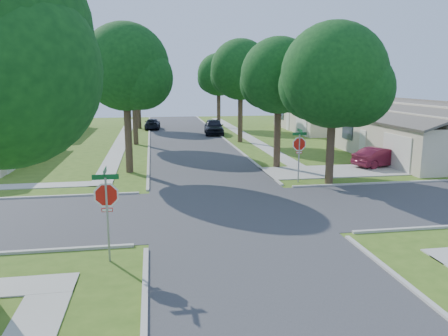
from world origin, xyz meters
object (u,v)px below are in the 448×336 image
Objects in this scene: house_nw_far at (33,118)px; car_curb_west at (152,124)px; tree_e_near at (279,79)px; tree_w_near at (126,71)px; car_driveway at (380,157)px; tree_w_mid at (134,69)px; house_ne_near at (418,137)px; stop_sign_ne at (299,146)px; house_ne_far at (324,117)px; tree_e_far at (219,77)px; stop_sign_sw at (107,199)px; tree_e_mid at (241,72)px; tree_ne_corner at (335,80)px; car_curb_east at (214,127)px; tree_w_far at (138,81)px.

house_nw_far is 3.25× the size of car_curb_west.
tree_e_near is 9.41m from tree_w_near.
tree_w_mid is at bearing 33.19° from car_driveway.
house_ne_near is at bearing 5.51° from tree_w_near.
stop_sign_ne is 19.31m from tree_w_mid.
house_ne_far is at bearing 65.07° from stop_sign_ne.
tree_e_far is 2.25× the size of car_driveway.
tree_w_mid reaches higher than stop_sign_sw.
tree_e_mid is at bearing 138.30° from house_ne_near.
tree_w_mid reaches higher than house_nw_far.
tree_w_mid reaches higher than tree_ne_corner.
tree_e_far is 8.83m from car_curb_east.
tree_e_mid reaches higher than house_nw_far.
tree_e_near is 8.44m from car_driveway.
tree_w_mid is (-9.40, 0.00, 0.24)m from tree_e_mid.
house_ne_far is 21.35m from car_driveway.
tree_ne_corner is at bearing 38.84° from stop_sign_sw.
tree_e_near is 1.98× the size of car_curb_west.
car_curb_east is (-12.88, -1.95, -0.71)m from house_ne_far.
tree_ne_corner reaches higher than car_curb_west.
car_driveway is (6.75, -25.86, -5.34)m from tree_e_far.
house_ne_near is 3.25× the size of car_curb_west.
car_driveway is at bearing -40.94° from house_nw_far.
car_driveway is (27.49, -23.85, -0.88)m from house_nw_far.
house_ne_near is (20.64, 1.99, -4.60)m from tree_w_near.
house_ne_near reaches higher than stop_sign_ne.
tree_e_far is (9.45, 38.71, 3.95)m from stop_sign_sw.
tree_e_far is at bearing 5.53° from house_nw_far.
car_driveway is at bearing -147.59° from house_ne_near.
car_driveway is (6.75, -0.86, -5.00)m from tree_e_near.
car_curb_west is at bearing -173.10° from tree_e_far.
tree_ne_corner is 23.56m from car_curb_east.
tree_e_mid is 14.58m from house_ne_far.
tree_w_near is at bearing -174.49° from house_ne_near.
car_driveway is (16.14, -12.86, -5.85)m from tree_w_mid.
house_ne_far is (11.29, 24.30, -0.51)m from stop_sign_ne.
tree_w_near is at bearing 180.00° from tree_e_near.
tree_w_mid is at bearing 86.25° from car_curb_west.
car_curb_east is (-1.64, 18.04, -4.83)m from tree_e_near.
stop_sign_ne is 0.63× the size of car_curb_east.
tree_ne_corner is at bearing -69.72° from tree_w_far.
stop_sign_sw is 38.86m from tree_w_far.
stop_sign_sw is 0.34× the size of tree_ne_corner.
tree_e_near is at bearing -90.03° from tree_e_mid.
car_driveway is 28.91m from car_curb_west.
tree_w_far is 30.88m from car_driveway.
tree_w_far is 12.19m from house_nw_far.
house_nw_far is (-11.35, 22.99, -4.60)m from tree_w_near.
car_curb_west is (-6.31, 6.00, -0.20)m from car_curb_east.
tree_ne_corner is 0.64× the size of house_nw_far.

